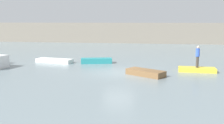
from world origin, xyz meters
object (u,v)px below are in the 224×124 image
rowboat_brown (145,73)px  person_blue_shirt (198,56)px  rowboat_teal (96,61)px  rowboat_yellow (197,70)px  rowboat_white (54,61)px

rowboat_brown → person_blue_shirt: bearing=60.5°
rowboat_teal → rowboat_brown: size_ratio=1.02×
rowboat_teal → rowboat_yellow: size_ratio=1.02×
rowboat_teal → rowboat_yellow: 9.66m
rowboat_teal → person_blue_shirt: (9.20, -2.92, 1.11)m
rowboat_white → rowboat_yellow: (13.52, -2.73, -0.02)m
person_blue_shirt → rowboat_teal: bearing=162.4°
rowboat_brown → person_blue_shirt: size_ratio=1.66×
rowboat_teal → rowboat_brown: rowboat_teal is taller
rowboat_brown → rowboat_yellow: size_ratio=1.01×
rowboat_teal → person_blue_shirt: size_ratio=1.68×
rowboat_teal → rowboat_brown: 7.19m
rowboat_white → rowboat_yellow: bearing=-0.7°
rowboat_white → rowboat_teal: bearing=13.2°
rowboat_teal → rowboat_yellow: (9.20, -2.92, -0.08)m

